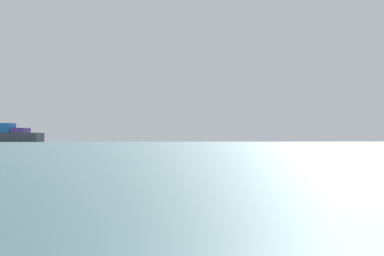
{
  "coord_description": "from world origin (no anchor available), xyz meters",
  "views": [
    {
      "loc": [
        -2.64,
        -8.05,
        1.53
      ],
      "look_at": [
        -0.81,
        7.6,
        1.78
      ],
      "focal_mm": 73.73,
      "sensor_mm": 36.0,
      "label": 1
    }
  ],
  "objects": []
}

